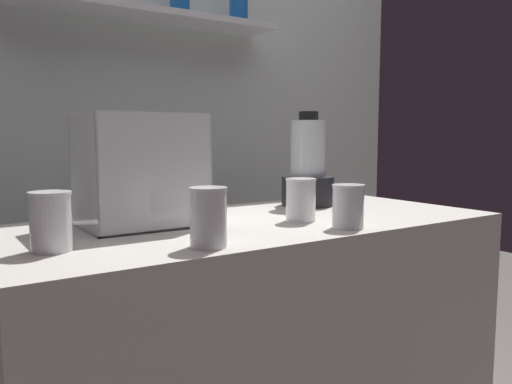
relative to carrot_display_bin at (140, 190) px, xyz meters
name	(u,v)px	position (x,y,z in m)	size (l,w,h in m)	color
counter	(256,371)	(0.31, -0.09, -0.55)	(1.40, 0.64, 0.90)	beige
back_wall_unit	(149,105)	(0.30, 0.67, 0.27)	(2.60, 0.24, 2.50)	silver
carrot_display_bin	(140,190)	(0.00, 0.00, 0.00)	(0.30, 0.24, 0.30)	white
blender_pitcher	(308,170)	(0.63, 0.06, 0.03)	(0.18, 0.18, 0.32)	black
juice_cup_beet_far_left	(51,224)	(-0.26, -0.19, -0.04)	(0.09, 0.09, 0.12)	white
juice_cup_orange_left	(208,220)	(0.02, -0.33, -0.04)	(0.08, 0.08, 0.13)	white
juice_cup_pomegranate_middle	(301,201)	(0.40, -0.18, -0.04)	(0.09, 0.09, 0.12)	white
juice_cup_mango_right	(348,208)	(0.44, -0.33, -0.04)	(0.08, 0.08, 0.11)	white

